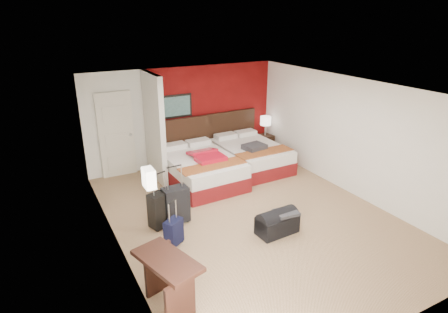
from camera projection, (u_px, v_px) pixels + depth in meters
ground at (250, 216)px, 7.43m from camera, size 6.50×6.50×0.00m
room_walls at (154, 145)px, 7.54m from camera, size 5.02×6.52×2.50m
red_accent_panel at (211, 113)px, 9.98m from camera, size 3.50×0.04×2.50m
partition_wall at (154, 128)px, 8.70m from camera, size 0.12×1.20×2.50m
entry_door at (116, 135)px, 8.94m from camera, size 0.82×0.06×2.05m
bed_left at (201, 170)px, 8.79m from camera, size 1.54×2.15×0.63m
bed_right at (251, 156)px, 9.65m from camera, size 1.44×2.03×0.60m
red_suitcase_open at (206, 155)px, 8.62m from camera, size 0.66×0.89×0.11m
jacket_bundle at (254, 147)px, 9.23m from camera, size 0.57×0.49×0.12m
nightstand at (265, 144)px, 10.63m from camera, size 0.42×0.42×0.53m
table_lamp at (265, 126)px, 10.44m from camera, size 0.39×0.39×0.53m
suitcase_black at (161, 211)px, 6.95m from camera, size 0.49×0.39×0.65m
suitcase_charcoal at (176, 206)px, 7.08m from camera, size 0.48×0.31×0.69m
suitcase_navy at (174, 233)px, 6.42m from camera, size 0.38×0.34×0.45m
duffel_bag at (277, 224)px, 6.79m from camera, size 0.76×0.44×0.37m
jacket_draped at (286, 212)px, 6.74m from camera, size 0.43×0.37×0.05m
desk at (169, 285)px, 4.95m from camera, size 0.74×1.07×0.81m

